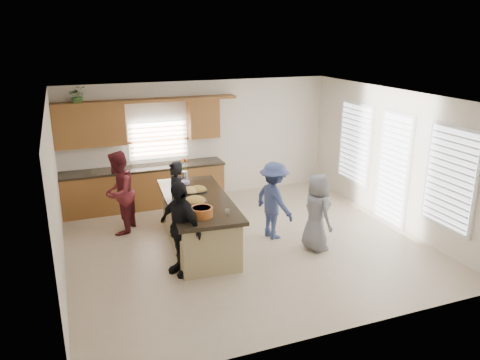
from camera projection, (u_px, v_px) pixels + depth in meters
name	position (u px, v px, depth m)	size (l,w,h in m)	color
floor	(245.00, 244.00, 8.95)	(6.50, 6.50, 0.00)	beige
room_shell	(246.00, 147.00, 8.37)	(6.52, 6.02, 2.81)	silver
back_cabinetry	(141.00, 168.00, 10.61)	(4.08, 0.66, 2.46)	brown
right_wall_glazing	(395.00, 162.00, 9.52)	(0.06, 4.00, 2.25)	white
island	(198.00, 223.00, 8.75)	(1.35, 2.78, 0.95)	tan
platter_front	(195.00, 201.00, 8.38)	(0.44, 0.44, 0.18)	black
platter_mid	(198.00, 190.00, 8.98)	(0.37, 0.37, 0.15)	black
platter_back	(190.00, 191.00, 8.92)	(0.37, 0.37, 0.15)	black
salad_bowl	(202.00, 212.00, 7.74)	(0.37, 0.37, 0.16)	#B95B21
clear_cup	(227.00, 212.00, 7.82)	(0.09, 0.09, 0.10)	white
plate_stack	(184.00, 182.00, 9.43)	(0.20, 0.20, 0.05)	#B093D6
flower_vase	(184.00, 168.00, 9.67)	(0.14, 0.14, 0.43)	silver
potted_plant	(78.00, 96.00, 9.76)	(0.36, 0.32, 0.40)	#487A31
woman_left_back	(176.00, 199.00, 9.11)	(0.55, 0.36, 1.51)	black
woman_left_mid	(119.00, 193.00, 9.24)	(0.81, 0.63, 1.67)	maroon
woman_left_front	(180.00, 228.00, 7.66)	(0.94, 0.39, 1.61)	black
woman_right_back	(274.00, 200.00, 9.03)	(0.99, 0.57, 1.53)	navy
woman_right_front	(317.00, 212.00, 8.54)	(0.71, 0.46, 1.46)	slate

